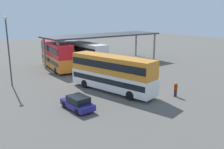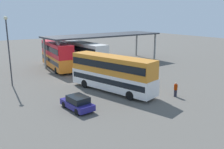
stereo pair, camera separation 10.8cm
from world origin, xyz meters
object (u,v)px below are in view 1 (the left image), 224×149
at_px(double_decker_main, 112,72).
at_px(double_decker_near_canopy, 57,55).
at_px(parked_hatchback, 78,103).
at_px(lamppost_tall, 8,44).
at_px(pedestrian_waiting, 176,90).
at_px(double_decker_mid_row, 83,54).

height_order(double_decker_main, double_decker_near_canopy, double_decker_near_canopy).
height_order(parked_hatchback, lamppost_tall, lamppost_tall).
bearing_deg(parked_hatchback, double_decker_near_canopy, -21.89).
bearing_deg(double_decker_near_canopy, double_decker_main, -171.47).
height_order(double_decker_main, pedestrian_waiting, double_decker_main).
bearing_deg(double_decker_mid_row, parked_hatchback, 146.52).
relative_size(double_decker_main, pedestrian_waiting, 7.05).
relative_size(double_decker_main, double_decker_near_canopy, 1.05).
bearing_deg(double_decker_main, double_decker_near_canopy, -12.75).
height_order(double_decker_main, lamppost_tall, lamppost_tall).
xyz_separation_m(double_decker_main, double_decker_near_canopy, (-0.57, 14.92, 0.10)).
bearing_deg(parked_hatchback, double_decker_main, -69.55).
distance_m(double_decker_mid_row, pedestrian_waiting, 18.90).
xyz_separation_m(double_decker_near_canopy, double_decker_mid_row, (4.05, -1.60, -0.05)).
distance_m(double_decker_main, pedestrian_waiting, 7.30).
xyz_separation_m(parked_hatchback, double_decker_mid_row, (9.32, 16.15, 1.64)).
distance_m(double_decker_near_canopy, pedestrian_waiting, 21.11).
height_order(lamppost_tall, pedestrian_waiting, lamppost_tall).
bearing_deg(pedestrian_waiting, double_decker_main, 130.44).
bearing_deg(double_decker_main, lamppost_tall, 30.44).
bearing_deg(double_decker_near_canopy, double_decker_mid_row, -105.21).
distance_m(double_decker_main, double_decker_mid_row, 13.77).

